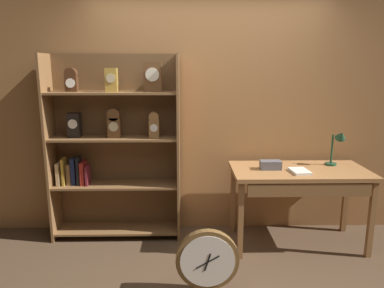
# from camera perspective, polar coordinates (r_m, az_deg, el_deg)

# --- Properties ---
(back_wood_panel) EXTENTS (4.80, 0.05, 2.60)m
(back_wood_panel) POSITION_cam_1_polar(r_m,az_deg,el_deg) (3.91, 2.52, 4.85)
(back_wood_panel) COLOR #9E6B3D
(back_wood_panel) RESTS_ON ground
(bookshelf) EXTENTS (1.33, 0.34, 1.92)m
(bookshelf) POSITION_cam_1_polar(r_m,az_deg,el_deg) (3.85, -12.35, -0.52)
(bookshelf) COLOR brown
(bookshelf) RESTS_ON ground
(workbench) EXTENTS (1.34, 0.66, 0.80)m
(workbench) POSITION_cam_1_polar(r_m,az_deg,el_deg) (3.75, 16.65, -5.27)
(workbench) COLOR #9E6B3D
(workbench) RESTS_ON ground
(desk_lamp) EXTENTS (0.17, 0.18, 0.38)m
(desk_lamp) POSITION_cam_1_polar(r_m,az_deg,el_deg) (3.93, 22.02, 0.19)
(desk_lamp) COLOR #1E472D
(desk_lamp) RESTS_ON workbench
(toolbox_small) EXTENTS (0.20, 0.11, 0.09)m
(toolbox_small) POSITION_cam_1_polar(r_m,az_deg,el_deg) (3.66, 12.27, -3.25)
(toolbox_small) COLOR #595960
(toolbox_small) RESTS_ON workbench
(open_repair_manual) EXTENTS (0.18, 0.23, 0.02)m
(open_repair_manual) POSITION_cam_1_polar(r_m,az_deg,el_deg) (3.62, 16.62, -4.14)
(open_repair_manual) COLOR silver
(open_repair_manual) RESTS_ON workbench
(round_clock_large) EXTENTS (0.51, 0.11, 0.55)m
(round_clock_large) POSITION_cam_1_polar(r_m,az_deg,el_deg) (3.02, 2.43, -18.02)
(round_clock_large) COLOR brown
(round_clock_large) RESTS_ON ground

